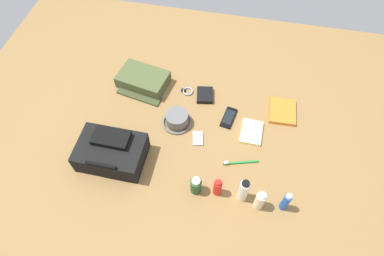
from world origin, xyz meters
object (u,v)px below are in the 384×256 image
at_px(toiletry_pouch, 143,80).
at_px(notepad, 251,132).
at_px(lotion_bottle, 260,200).
at_px(paperback_novel, 282,111).
at_px(toothpaste_tube, 243,190).
at_px(shampoo_bottle, 196,185).
at_px(backpack, 111,152).
at_px(cell_phone, 229,118).
at_px(bucket_hat, 177,119).
at_px(media_player, 198,138).
at_px(sunscreen_spray, 218,187).
at_px(deodorant_spray, 286,202).
at_px(wallet, 205,95).
at_px(wristwatch, 187,91).
at_px(toothbrush, 239,162).

bearing_deg(toiletry_pouch, notepad, 162.02).
bearing_deg(lotion_bottle, paperback_novel, -98.45).
distance_m(toothpaste_tube, notepad, 0.37).
bearing_deg(shampoo_bottle, backpack, -11.07).
relative_size(paperback_novel, cell_phone, 1.22).
distance_m(bucket_hat, media_player, 0.15).
relative_size(sunscreen_spray, paperback_novel, 0.66).
bearing_deg(toothpaste_tube, media_player, -46.28).
distance_m(bucket_hat, toothpaste_tube, 0.53).
bearing_deg(deodorant_spray, backpack, -5.98).
relative_size(lotion_bottle, wallet, 1.15).
bearing_deg(backpack, deodorant_spray, 174.02).
bearing_deg(notepad, toiletry_pouch, -16.37).
xyz_separation_m(backpack, deodorant_spray, (-0.84, 0.09, 0.00)).
relative_size(shampoo_bottle, media_player, 1.14).
height_order(toiletry_pouch, bucket_hat, toiletry_pouch).
relative_size(backpack, wristwatch, 4.53).
height_order(lotion_bottle, media_player, lotion_bottle).
xyz_separation_m(toiletry_pouch, sunscreen_spray, (-0.53, 0.58, 0.02)).
height_order(backpack, wristwatch, backpack).
height_order(cell_phone, wallet, wallet).
xyz_separation_m(deodorant_spray, wristwatch, (0.57, -0.58, -0.06)).
bearing_deg(cell_phone, sunscreen_spray, 90.70).
relative_size(lotion_bottle, paperback_novel, 0.72).
bearing_deg(notepad, media_player, 20.70).
distance_m(shampoo_bottle, cell_phone, 0.45).
bearing_deg(wallet, wristwatch, -17.47).
bearing_deg(paperback_novel, wallet, -3.29).
height_order(lotion_bottle, sunscreen_spray, lotion_bottle).
bearing_deg(deodorant_spray, shampoo_bottle, -0.37).
relative_size(deodorant_spray, cell_phone, 0.96).
height_order(bucket_hat, paperback_novel, bucket_hat).
bearing_deg(toiletry_pouch, lotion_bottle, 140.16).
xyz_separation_m(cell_phone, toothbrush, (-0.09, 0.26, 0.00)).
bearing_deg(bucket_hat, toiletry_pouch, -41.73).
bearing_deg(toiletry_pouch, sunscreen_spray, 132.45).
relative_size(cell_phone, toothbrush, 0.82).
relative_size(lotion_bottle, cell_phone, 0.88).
relative_size(toothpaste_tube, cell_phone, 1.10).
bearing_deg(backpack, wallet, -128.04).
distance_m(sunscreen_spray, notepad, 0.39).
distance_m(toiletry_pouch, shampoo_bottle, 0.73).
xyz_separation_m(lotion_bottle, wristwatch, (0.46, -0.60, -0.05)).
height_order(lotion_bottle, shampoo_bottle, lotion_bottle).
bearing_deg(media_player, deodorant_spray, 147.79).
relative_size(toothpaste_tube, notepad, 1.06).
height_order(shampoo_bottle, wristwatch, shampoo_bottle).
distance_m(bucket_hat, shampoo_bottle, 0.40).
height_order(backpack, sunscreen_spray, backpack).
bearing_deg(sunscreen_spray, shampoo_bottle, 5.23).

